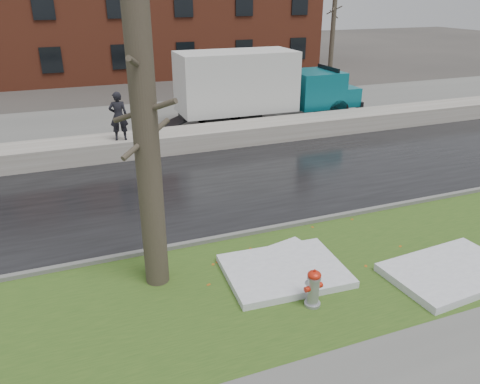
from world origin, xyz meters
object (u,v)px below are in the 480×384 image
object	(u,v)px
worker	(118,116)
tree	(147,142)
fire_hydrant	(313,286)
box_truck	(258,86)

from	to	relation	value
worker	tree	bearing A→B (deg)	95.02
tree	worker	xyz separation A→B (m)	(0.48, 8.53, -1.54)
fire_hydrant	tree	size ratio (longest dim) A/B	0.13
box_truck	worker	world-z (taller)	box_truck
box_truck	fire_hydrant	bearing A→B (deg)	-108.01
fire_hydrant	tree	world-z (taller)	tree
box_truck	tree	bearing A→B (deg)	-121.75
tree	box_truck	bearing A→B (deg)	57.49
worker	box_truck	bearing A→B (deg)	-148.82
tree	worker	world-z (taller)	tree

